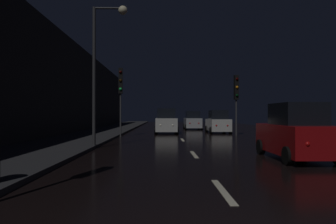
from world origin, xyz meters
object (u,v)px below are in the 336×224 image
(streetlamp_overhead, at_px, (104,53))
(car_parked_right_far, at_px, (218,123))
(car_parked_right_near, at_px, (296,133))
(car_approaching_headlights, at_px, (166,122))
(car_distant_taillights, at_px, (193,121))
(traffic_light_far_right, at_px, (236,92))
(traffic_light_far_left, at_px, (121,87))

(streetlamp_overhead, relative_size, car_parked_right_far, 1.73)
(car_parked_right_near, distance_m, car_parked_right_far, 16.24)
(car_approaching_headlights, relative_size, car_parked_right_near, 1.05)
(streetlamp_overhead, relative_size, car_distant_taillights, 1.72)
(traffic_light_far_right, height_order, car_distant_taillights, traffic_light_far_right)
(traffic_light_far_right, height_order, streetlamp_overhead, streetlamp_overhead)
(traffic_light_far_left, bearing_deg, traffic_light_far_right, 90.18)
(car_parked_right_far, bearing_deg, traffic_light_far_left, 118.57)
(traffic_light_far_left, bearing_deg, car_distant_taillights, 144.98)
(car_parked_right_near, bearing_deg, streetlamp_overhead, 64.33)
(traffic_light_far_left, xyz_separation_m, car_approaching_headlights, (3.46, 4.09, -2.75))
(traffic_light_far_left, relative_size, car_distant_taillights, 1.26)
(traffic_light_far_right, xyz_separation_m, car_parked_right_near, (-0.80, -12.66, -2.46))
(car_parked_right_near, height_order, car_parked_right_far, car_parked_right_near)
(streetlamp_overhead, relative_size, car_approaching_headlights, 1.61)
(car_parked_right_far, bearing_deg, traffic_light_far_right, -167.39)
(car_approaching_headlights, relative_size, car_parked_right_far, 1.07)
(streetlamp_overhead, relative_size, car_parked_right_near, 1.69)
(car_distant_taillights, bearing_deg, car_parked_right_near, -176.01)
(traffic_light_far_right, relative_size, car_distant_taillights, 1.16)
(traffic_light_far_left, relative_size, car_approaching_headlights, 1.19)
(car_approaching_headlights, height_order, car_parked_right_far, car_approaching_headlights)
(car_parked_right_near, distance_m, car_distant_taillights, 23.11)
(streetlamp_overhead, height_order, car_parked_right_far, streetlamp_overhead)
(traffic_light_far_right, bearing_deg, car_distant_taillights, -172.40)
(car_approaching_headlights, xyz_separation_m, car_distant_taillights, (3.01, 7.12, -0.06))
(traffic_light_far_right, relative_size, car_approaching_headlights, 1.09)
(car_distant_taillights, bearing_deg, streetlamp_overhead, 162.19)
(car_distant_taillights, bearing_deg, traffic_light_far_right, -166.95)
(car_parked_right_near, bearing_deg, car_approaching_headlights, 16.15)
(car_parked_right_near, bearing_deg, traffic_light_far_right, -3.63)
(car_distant_taillights, bearing_deg, car_approaching_headlights, 157.12)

